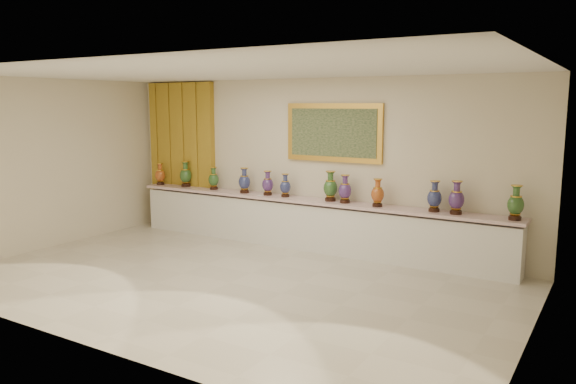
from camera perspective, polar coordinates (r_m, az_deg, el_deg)
name	(u,v)px	position (r m, az deg, el deg)	size (l,w,h in m)	color
ground	(230,283)	(8.25, -5.93, -9.15)	(8.00, 8.00, 0.00)	beige
room	(203,153)	(11.34, -8.61, 3.97)	(8.00, 8.00, 8.00)	beige
counter	(307,225)	(9.97, 1.93, -3.33)	(7.28, 0.48, 0.90)	white
vase_0	(160,175)	(11.87, -12.86, 1.69)	(0.26, 0.26, 0.45)	black
vase_1	(186,175)	(11.49, -10.36, 1.68)	(0.24, 0.24, 0.51)	black
vase_2	(214,179)	(11.03, -7.57, 1.27)	(0.22, 0.22, 0.44)	black
vase_3	(244,182)	(10.53, -4.45, 1.05)	(0.29, 0.29, 0.47)	black
vase_4	(268,184)	(10.25, -2.08, 0.79)	(0.23, 0.23, 0.45)	black
vase_5	(285,187)	(10.06, -0.27, 0.56)	(0.21, 0.21, 0.42)	black
vase_6	(330,188)	(9.65, 4.33, 0.45)	(0.26, 0.26, 0.52)	black
vase_7	(345,190)	(9.49, 5.82, 0.17)	(0.26, 0.26, 0.48)	black
vase_8	(378,194)	(9.22, 9.09, -0.21)	(0.28, 0.28, 0.46)	black
vase_9	(434,198)	(8.97, 14.65, -0.57)	(0.25, 0.25, 0.48)	black
vase_10	(456,199)	(8.85, 16.74, -0.71)	(0.29, 0.29, 0.51)	black
vase_11	(516,204)	(8.69, 22.12, -1.17)	(0.25, 0.25, 0.51)	black
label_card	(261,196)	(10.23, -2.80, -0.36)	(0.10, 0.06, 0.00)	white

